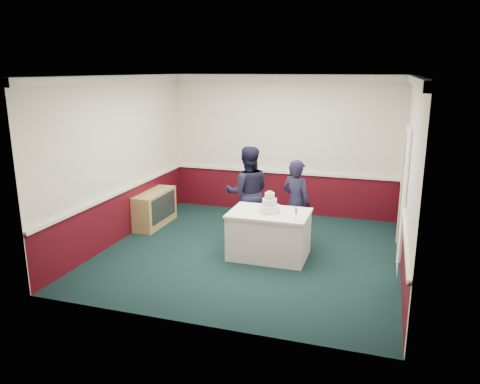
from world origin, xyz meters
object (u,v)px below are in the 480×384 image
(cake_table, at_px, (269,234))
(person_man, at_px, (248,193))
(wedding_cake, at_px, (269,206))
(cake_knife, at_px, (265,215))
(champagne_flute, at_px, (296,211))
(person_woman, at_px, (296,203))
(sideboard, at_px, (155,208))

(cake_table, relative_size, person_man, 0.76)
(cake_table, bearing_deg, person_man, 127.70)
(wedding_cake, distance_m, person_man, 1.01)
(cake_knife, bearing_deg, wedding_cake, 65.82)
(champagne_flute, xyz_separation_m, person_woman, (-0.18, 0.97, -0.14))
(wedding_cake, relative_size, cake_knife, 1.65)
(cake_table, xyz_separation_m, cake_knife, (-0.03, -0.20, 0.39))
(cake_table, height_order, person_man, person_man)
(person_woman, bearing_deg, sideboard, 19.70)
(sideboard, relative_size, person_woman, 0.76)
(wedding_cake, distance_m, champagne_flute, 0.57)
(sideboard, distance_m, cake_knife, 2.86)
(sideboard, xyz_separation_m, cake_table, (2.63, -0.91, 0.05))
(wedding_cake, height_order, cake_knife, wedding_cake)
(sideboard, relative_size, wedding_cake, 3.30)
(cake_table, distance_m, person_man, 1.12)
(person_man, bearing_deg, wedding_cake, 108.09)
(person_man, bearing_deg, person_woman, 153.57)
(cake_table, relative_size, cake_knife, 6.00)
(sideboard, distance_m, person_man, 2.08)
(person_woman, bearing_deg, cake_knife, 92.79)
(sideboard, bearing_deg, person_man, -3.21)
(cake_table, bearing_deg, cake_knife, -98.53)
(cake_table, xyz_separation_m, person_man, (-0.62, 0.80, 0.47))
(person_man, bearing_deg, cake_table, 108.09)
(cake_table, relative_size, wedding_cake, 3.63)
(person_man, bearing_deg, champagne_flute, 116.38)
(sideboard, height_order, person_woman, person_woman)
(cake_table, distance_m, person_woman, 0.85)
(cake_table, xyz_separation_m, wedding_cake, (0.00, 0.00, 0.50))
(cake_knife, distance_m, champagne_flute, 0.55)
(sideboard, xyz_separation_m, person_woman, (2.94, -0.22, 0.44))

